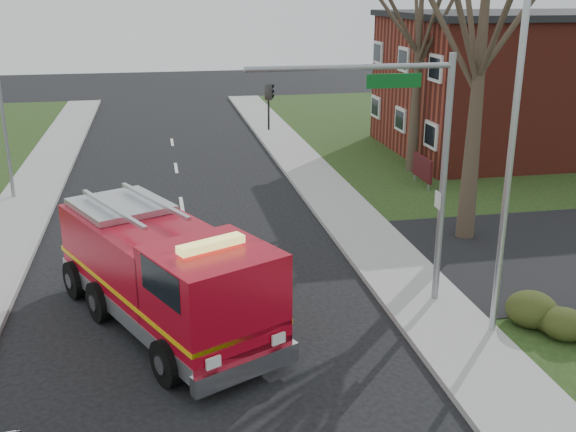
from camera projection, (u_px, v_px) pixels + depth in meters
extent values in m
plane|color=black|center=(204.00, 352.00, 16.16)|extent=(120.00, 120.00, 0.00)
cube|color=#9C9C96|center=(446.00, 326.00, 17.27)|extent=(2.40, 80.00, 0.15)
cube|color=maroon|center=(539.00, 86.00, 35.27)|extent=(15.00, 10.00, 7.00)
cube|color=black|center=(547.00, 14.00, 34.12)|extent=(15.40, 10.40, 0.30)
cube|color=silver|center=(401.00, 119.00, 34.36)|extent=(0.12, 1.40, 1.20)
cube|color=#451015|center=(422.00, 168.00, 29.42)|extent=(0.12, 2.00, 1.00)
cylinder|color=gray|center=(429.00, 182.00, 28.82)|extent=(0.08, 0.08, 0.90)
cylinder|color=gray|center=(415.00, 173.00, 30.31)|extent=(0.08, 0.08, 0.90)
ellipsoid|color=#2C3413|center=(570.00, 316.00, 16.69)|extent=(2.80, 2.00, 0.90)
cone|color=#3E2F24|center=(480.00, 65.00, 21.57)|extent=(0.64, 0.64, 12.00)
cone|color=#3E2F24|center=(418.00, 60.00, 30.46)|extent=(0.56, 0.56, 10.50)
cylinder|color=gray|center=(443.00, 185.00, 17.67)|extent=(0.18, 0.18, 6.80)
cylinder|color=gray|center=(351.00, 67.00, 16.20)|extent=(5.20, 0.14, 0.14)
cube|color=#0C591E|center=(394.00, 81.00, 16.52)|extent=(1.40, 0.06, 0.35)
imported|color=black|center=(270.00, 84.00, 15.95)|extent=(0.22, 0.18, 1.10)
cylinder|color=#B7BABF|center=(509.00, 174.00, 15.68)|extent=(0.16, 0.16, 8.40)
cylinder|color=gray|center=(3.00, 116.00, 26.83)|extent=(0.14, 0.14, 7.00)
cube|color=#A80719|center=(142.00, 256.00, 18.00)|extent=(4.51, 5.69, 2.06)
cube|color=#A80719|center=(213.00, 299.00, 15.14)|extent=(3.40, 3.40, 2.35)
cube|color=#B7BABF|center=(164.00, 299.00, 17.38)|extent=(5.63, 7.99, 0.44)
cube|color=#E5B20C|center=(163.00, 280.00, 17.21)|extent=(5.64, 8.00, 0.12)
cube|color=black|center=(239.00, 285.00, 14.09)|extent=(2.06, 1.06, 0.83)
cube|color=#E5D866|center=(211.00, 244.00, 14.72)|extent=(1.56, 0.99, 0.18)
cylinder|color=black|center=(167.00, 363.00, 14.70)|extent=(0.78, 1.12, 1.08)
cylinder|color=black|center=(263.00, 329.00, 16.14)|extent=(0.78, 1.12, 1.08)
cylinder|color=black|center=(75.00, 279.00, 18.93)|extent=(0.78, 1.12, 1.08)
cylinder|color=black|center=(157.00, 259.00, 20.38)|extent=(0.78, 1.12, 1.08)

